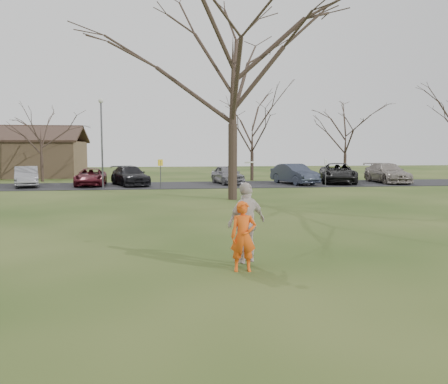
{
  "coord_description": "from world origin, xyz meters",
  "views": [
    {
      "loc": [
        -1.97,
        -10.36,
        2.91
      ],
      "look_at": [
        0.0,
        4.0,
        1.5
      ],
      "focal_mm": 36.9,
      "sensor_mm": 36.0,
      "label": 1
    }
  ],
  "objects_px": {
    "car_2": "(91,177)",
    "car_4": "(227,174)",
    "car_5": "(294,174)",
    "big_tree": "(233,72)",
    "car_3": "(130,176)",
    "lamp_post": "(102,132)",
    "catching_play": "(247,222)",
    "car_1": "(26,176)",
    "player_defender": "(243,236)",
    "car_6": "(338,173)",
    "car_7": "(387,173)"
  },
  "relations": [
    {
      "from": "car_2",
      "to": "car_4",
      "type": "relative_size",
      "value": 1.07
    },
    {
      "from": "car_5",
      "to": "car_2",
      "type": "bearing_deg",
      "value": 161.5
    },
    {
      "from": "car_5",
      "to": "big_tree",
      "type": "xyz_separation_m",
      "value": [
        -6.43,
        -9.65,
        6.17
      ]
    },
    {
      "from": "car_3",
      "to": "big_tree",
      "type": "height_order",
      "value": "big_tree"
    },
    {
      "from": "lamp_post",
      "to": "big_tree",
      "type": "distance_m",
      "value": 11.38
    },
    {
      "from": "catching_play",
      "to": "big_tree",
      "type": "distance_m",
      "value": 15.74
    },
    {
      "from": "car_1",
      "to": "big_tree",
      "type": "bearing_deg",
      "value": -51.54
    },
    {
      "from": "car_2",
      "to": "car_4",
      "type": "distance_m",
      "value": 10.47
    },
    {
      "from": "player_defender",
      "to": "lamp_post",
      "type": "height_order",
      "value": "lamp_post"
    },
    {
      "from": "car_5",
      "to": "car_6",
      "type": "xyz_separation_m",
      "value": [
        3.77,
        0.54,
        0.01
      ]
    },
    {
      "from": "car_4",
      "to": "car_7",
      "type": "relative_size",
      "value": 0.79
    },
    {
      "from": "player_defender",
      "to": "big_tree",
      "type": "bearing_deg",
      "value": 86.42
    },
    {
      "from": "car_3",
      "to": "car_5",
      "type": "distance_m",
      "value": 12.75
    },
    {
      "from": "player_defender",
      "to": "car_6",
      "type": "height_order",
      "value": "player_defender"
    },
    {
      "from": "lamp_post",
      "to": "car_1",
      "type": "bearing_deg",
      "value": 155.87
    },
    {
      "from": "player_defender",
      "to": "catching_play",
      "type": "bearing_deg",
      "value": 74.45
    },
    {
      "from": "car_3",
      "to": "big_tree",
      "type": "distance_m",
      "value": 13.47
    },
    {
      "from": "car_3",
      "to": "lamp_post",
      "type": "height_order",
      "value": "lamp_post"
    },
    {
      "from": "car_2",
      "to": "car_7",
      "type": "relative_size",
      "value": 0.85
    },
    {
      "from": "player_defender",
      "to": "lamp_post",
      "type": "xyz_separation_m",
      "value": [
        -5.92,
        22.4,
        3.14
      ]
    },
    {
      "from": "catching_play",
      "to": "car_4",
      "type": "bearing_deg",
      "value": 82.8
    },
    {
      "from": "car_3",
      "to": "car_1",
      "type": "bearing_deg",
      "value": 160.65
    },
    {
      "from": "car_2",
      "to": "catching_play",
      "type": "bearing_deg",
      "value": -76.83
    },
    {
      "from": "car_4",
      "to": "car_7",
      "type": "bearing_deg",
      "value": -12.55
    },
    {
      "from": "car_5",
      "to": "car_7",
      "type": "distance_m",
      "value": 7.95
    },
    {
      "from": "car_1",
      "to": "car_4",
      "type": "distance_m",
      "value": 15.04
    },
    {
      "from": "car_4",
      "to": "car_3",
      "type": "bearing_deg",
      "value": 173.03
    },
    {
      "from": "car_1",
      "to": "big_tree",
      "type": "relative_size",
      "value": 0.32
    },
    {
      "from": "car_3",
      "to": "car_5",
      "type": "xyz_separation_m",
      "value": [
        12.74,
        -0.49,
        0.07
      ]
    },
    {
      "from": "car_5",
      "to": "big_tree",
      "type": "relative_size",
      "value": 0.34
    },
    {
      "from": "car_4",
      "to": "car_5",
      "type": "distance_m",
      "value": 5.27
    },
    {
      "from": "car_2",
      "to": "car_6",
      "type": "xyz_separation_m",
      "value": [
        19.43,
        -0.04,
        0.16
      ]
    },
    {
      "from": "player_defender",
      "to": "car_1",
      "type": "bearing_deg",
      "value": 119.48
    },
    {
      "from": "car_3",
      "to": "lamp_post",
      "type": "distance_m",
      "value": 4.48
    },
    {
      "from": "car_5",
      "to": "car_6",
      "type": "height_order",
      "value": "car_6"
    },
    {
      "from": "car_1",
      "to": "car_3",
      "type": "relative_size",
      "value": 0.89
    },
    {
      "from": "car_6",
      "to": "car_7",
      "type": "xyz_separation_m",
      "value": [
        4.17,
        -0.16,
        -0.01
      ]
    },
    {
      "from": "car_1",
      "to": "car_4",
      "type": "relative_size",
      "value": 1.04
    },
    {
      "from": "car_7",
      "to": "catching_play",
      "type": "relative_size",
      "value": 2.21
    },
    {
      "from": "car_7",
      "to": "car_4",
      "type": "bearing_deg",
      "value": 179.07
    },
    {
      "from": "car_2",
      "to": "car_1",
      "type": "bearing_deg",
      "value": 178.39
    },
    {
      "from": "car_5",
      "to": "catching_play",
      "type": "relative_size",
      "value": 1.95
    },
    {
      "from": "car_7",
      "to": "catching_play",
      "type": "distance_m",
      "value": 29.42
    },
    {
      "from": "car_7",
      "to": "catching_play",
      "type": "height_order",
      "value": "catching_play"
    },
    {
      "from": "car_5",
      "to": "lamp_post",
      "type": "relative_size",
      "value": 0.77
    },
    {
      "from": "player_defender",
      "to": "car_6",
      "type": "relative_size",
      "value": 0.29
    },
    {
      "from": "car_3",
      "to": "lamp_post",
      "type": "relative_size",
      "value": 0.8
    },
    {
      "from": "car_4",
      "to": "car_5",
      "type": "bearing_deg",
      "value": -20.18
    },
    {
      "from": "car_1",
      "to": "car_2",
      "type": "height_order",
      "value": "car_1"
    },
    {
      "from": "car_4",
      "to": "lamp_post",
      "type": "xyz_separation_m",
      "value": [
        -9.24,
        -3.06,
        3.19
      ]
    }
  ]
}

